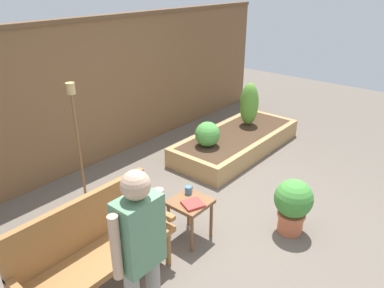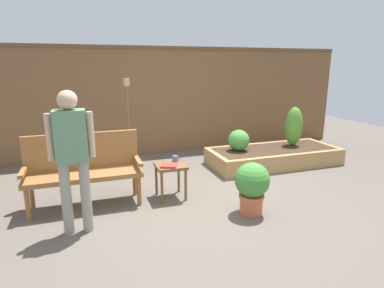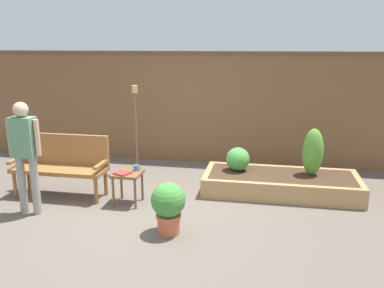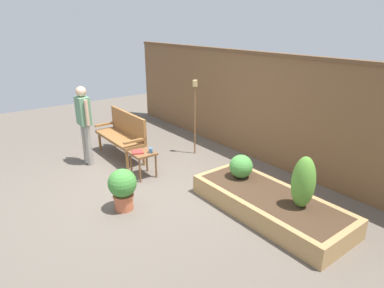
% 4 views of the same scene
% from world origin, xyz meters
% --- Properties ---
extents(ground_plane, '(14.00, 14.00, 0.00)m').
position_xyz_m(ground_plane, '(0.00, 0.00, 0.00)').
color(ground_plane, '#60564C').
extents(fence_back, '(8.40, 0.14, 2.16)m').
position_xyz_m(fence_back, '(0.00, 2.60, 1.09)').
color(fence_back, brown).
rests_on(fence_back, ground_plane).
extents(garden_bench, '(1.44, 0.48, 0.94)m').
position_xyz_m(garden_bench, '(-1.50, 0.44, 0.54)').
color(garden_bench, '#936033').
rests_on(garden_bench, ground_plane).
extents(side_table, '(0.40, 0.40, 0.48)m').
position_xyz_m(side_table, '(-0.38, 0.27, 0.40)').
color(side_table, brown).
rests_on(side_table, ground_plane).
extents(cup_on_table, '(0.11, 0.08, 0.09)m').
position_xyz_m(cup_on_table, '(-0.28, 0.38, 0.52)').
color(cup_on_table, teal).
rests_on(cup_on_table, side_table).
extents(book_on_table, '(0.26, 0.25, 0.03)m').
position_xyz_m(book_on_table, '(-0.43, 0.19, 0.49)').
color(book_on_table, '#B2332D').
rests_on(book_on_table, side_table).
extents(potted_boxwood, '(0.43, 0.43, 0.65)m').
position_xyz_m(potted_boxwood, '(0.43, -0.53, 0.38)').
color(potted_boxwood, '#C66642').
rests_on(potted_boxwood, ground_plane).
extents(raised_planter_bed, '(2.40, 1.00, 0.30)m').
position_xyz_m(raised_planter_bed, '(1.83, 1.14, 0.15)').
color(raised_planter_bed, '#AD8451').
rests_on(raised_planter_bed, ground_plane).
extents(shrub_near_bench, '(0.38, 0.38, 0.38)m').
position_xyz_m(shrub_near_bench, '(1.14, 1.22, 0.49)').
color(shrub_near_bench, brown).
rests_on(shrub_near_bench, raised_planter_bed).
extents(shrub_far_corner, '(0.32, 0.32, 0.74)m').
position_xyz_m(shrub_far_corner, '(2.30, 1.22, 0.67)').
color(shrub_far_corner, brown).
rests_on(shrub_far_corner, raised_planter_bed).
extents(tiki_torch, '(0.10, 0.10, 1.59)m').
position_xyz_m(tiki_torch, '(-0.73, 1.72, 1.10)').
color(tiki_torch, brown).
rests_on(tiki_torch, ground_plane).
extents(person_by_bench, '(0.47, 0.20, 1.56)m').
position_xyz_m(person_by_bench, '(-1.60, -0.31, 0.93)').
color(person_by_bench, gray).
rests_on(person_by_bench, ground_plane).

